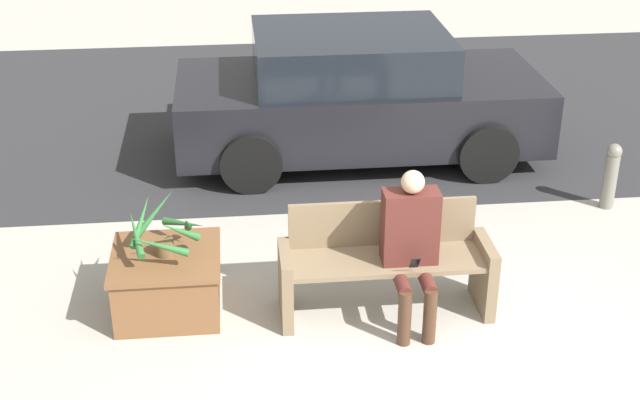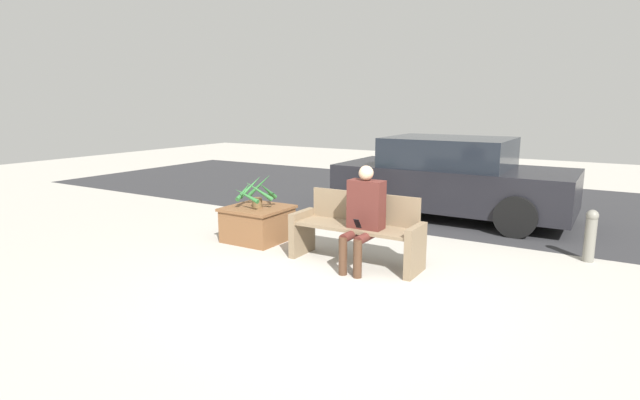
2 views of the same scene
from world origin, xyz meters
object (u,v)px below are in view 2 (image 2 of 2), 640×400
Objects in this scene: person_seated at (363,212)px; potted_plant at (257,193)px; planter_box at (258,222)px; bollard_post at (590,234)px; parked_car at (452,178)px; bench at (357,230)px.

person_seated is 1.94m from potted_plant.
bollard_post reaches higher than planter_box.
person_seated is at bearing -10.16° from planter_box.
parked_car reaches higher than person_seated.
person_seated is (0.17, -0.17, 0.28)m from bench.
planter_box is 0.22× the size of parked_car.
bench is 3.01m from bollard_post.
bench is at bearing -5.75° from planter_box.
potted_plant is 0.94× the size of bollard_post.
person_seated is at bearing -10.12° from potted_plant.
bollard_post is (4.29, 1.42, 0.09)m from planter_box.
potted_plant is at bearing -122.80° from parked_car.
potted_plant is at bearing 174.31° from bench.
person_seated is 0.32× the size of parked_car.
bench is at bearing -5.69° from potted_plant.
bollard_post is at bearing 36.64° from person_seated.
bench is 1.76m from planter_box.
potted_plant is (-1.91, 0.34, 0.01)m from person_seated.
bench is 1.78m from potted_plant.
person_seated is at bearing -143.36° from bollard_post.
person_seated is at bearing -45.06° from bench.
bench is at bearing -147.82° from bollard_post.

